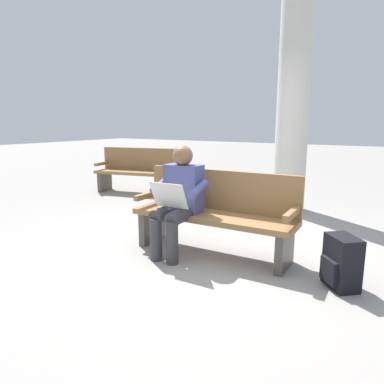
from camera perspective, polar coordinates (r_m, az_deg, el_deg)
name	(u,v)px	position (r m, az deg, el deg)	size (l,w,h in m)	color
ground_plane	(212,253)	(3.90, 3.23, -10.01)	(40.00, 40.00, 0.00)	gray
bench_near	(215,212)	(3.82, 3.78, -3.24)	(1.81, 0.54, 0.90)	olive
person_seated	(178,197)	(3.74, -2.24, -0.88)	(0.58, 0.58, 1.18)	#474C84
backpack	(341,263)	(3.33, 23.25, -10.59)	(0.36, 0.37, 0.46)	black
bench_far	(140,170)	(7.18, -8.51, 3.56)	(1.86, 0.87, 0.90)	olive
support_pillar	(293,108)	(5.85, 16.21, 13.02)	(0.51, 0.51, 3.26)	beige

